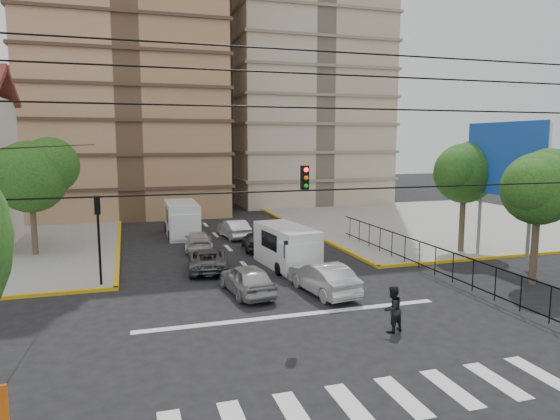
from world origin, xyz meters
name	(u,v)px	position (x,y,z in m)	size (l,w,h in m)	color
ground	(304,325)	(0.00, 0.00, 0.00)	(160.00, 160.00, 0.00)	black
sidewalk_ne	(439,222)	(20.00, 20.00, 0.07)	(26.00, 26.00, 0.15)	gray
crosswalk_stripes	(377,401)	(0.00, -6.00, 0.01)	(12.00, 2.40, 0.01)	silver
stop_line	(294,315)	(0.00, 1.20, 0.01)	(13.00, 0.40, 0.01)	silver
park_fence	(435,277)	(9.00, 4.50, 0.00)	(0.10, 22.50, 1.66)	black
billboard	(506,162)	(14.45, 6.00, 6.00)	(0.36, 6.20, 8.10)	slate
tree_park_a	(540,185)	(13.08, 2.01, 5.01)	(4.41, 3.60, 6.83)	#473828
tree_park_c	(466,170)	(14.09, 9.01, 5.34)	(4.65, 3.80, 7.25)	#473828
tree_tudor	(32,173)	(-11.90, 16.01, 5.22)	(5.39, 4.40, 7.43)	#473828
traffic_light_nw	(98,225)	(-7.80, 7.80, 3.11)	(0.28, 0.22, 4.40)	black
traffic_light_hanging	(325,179)	(0.00, -2.04, 5.90)	(18.00, 9.12, 0.92)	black
van_right_lane	(288,248)	(2.19, 8.70, 1.14)	(2.62, 5.43, 2.35)	silver
van_left_lane	(182,220)	(-2.49, 20.07, 1.25)	(2.37, 5.72, 2.57)	silver
car_silver_front_left	(247,279)	(-1.17, 4.62, 0.72)	(1.71, 4.25, 1.45)	#A8A9AD
car_white_front_right	(323,278)	(2.29, 3.67, 0.75)	(1.58, 4.52, 1.49)	silver
car_grey_mid_left	(207,259)	(-2.27, 9.51, 0.63)	(2.08, 4.51, 1.25)	slate
car_silver_rear_left	(198,241)	(-2.02, 14.93, 0.63)	(1.76, 4.32, 1.25)	silver
car_darkgrey_mid_right	(255,241)	(1.56, 13.87, 0.62)	(1.47, 3.65, 1.24)	#2A292C
car_white_rear_right	(234,229)	(1.12, 18.39, 0.69)	(1.45, 4.16, 1.37)	silver
pedestrian_crosswalk	(392,309)	(2.97, -1.59, 0.89)	(0.86, 0.67, 1.78)	black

